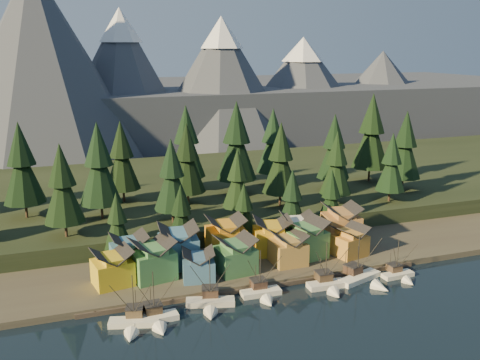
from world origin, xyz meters
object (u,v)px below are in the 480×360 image
object	(u,v)px
boat_3	(263,287)
boat_5	(365,274)
boat_0	(133,318)
boat_2	(210,298)
boat_1	(156,313)
boat_6	(401,270)
house_back_0	(130,252)
house_back_1	(178,245)
house_front_0	(112,266)
house_front_1	(153,258)
boat_4	(329,279)

from	to	relation	value
boat_3	boat_5	size ratio (longest dim) A/B	0.90
boat_0	boat_2	bearing A→B (deg)	26.06
boat_1	boat_3	xyz separation A→B (m)	(23.94, 3.74, -0.02)
boat_1	boat_6	size ratio (longest dim) A/B	1.13
boat_2	boat_3	world-z (taller)	boat_2
boat_6	house_back_0	distance (m)	63.65
boat_3	house_back_1	bearing A→B (deg)	127.06
house_back_1	house_front_0	bearing A→B (deg)	-156.21
boat_3	house_back_0	distance (m)	32.78
house_front_0	house_front_1	bearing A→B (deg)	-7.48
boat_0	boat_5	world-z (taller)	boat_5
boat_0	boat_1	xyz separation A→B (m)	(4.55, 0.18, 0.11)
boat_6	boat_5	bearing A→B (deg)	171.63
boat_0	boat_6	distance (m)	62.58
boat_5	house_back_0	world-z (taller)	boat_5
boat_2	house_front_1	world-z (taller)	house_front_1
boat_6	house_back_0	bearing A→B (deg)	156.89
house_front_1	boat_0	bearing A→B (deg)	-122.52
boat_5	house_front_0	size ratio (longest dim) A/B	1.34
boat_2	boat_3	bearing A→B (deg)	19.40
boat_1	boat_5	bearing A→B (deg)	0.48
house_back_1	house_front_1	bearing A→B (deg)	-139.84
boat_1	boat_2	bearing A→B (deg)	10.97
boat_2	house_front_0	world-z (taller)	boat_2
house_back_0	house_front_1	bearing A→B (deg)	-58.04
house_back_0	boat_2	bearing A→B (deg)	-61.69
house_front_1	boat_5	bearing A→B (deg)	-29.08
house_back_1	house_back_0	bearing A→B (deg)	-179.27
boat_3	boat_4	bearing A→B (deg)	-4.06
house_back_0	house_back_1	size ratio (longest dim) A/B	0.88
boat_3	house_back_0	bearing A→B (deg)	142.66
boat_0	boat_1	size ratio (longest dim) A/B	0.99
boat_5	house_back_0	xyz separation A→B (m)	(-50.36, 21.23, 4.04)
boat_5	boat_3	bearing A→B (deg)	159.74
house_back_0	house_back_1	bearing A→B (deg)	-8.71
boat_3	boat_6	xyz separation A→B (m)	(34.05, -1.89, -0.22)
boat_5	boat_0	bearing A→B (deg)	165.15
boat_1	boat_3	world-z (taller)	boat_1
house_front_1	house_back_1	size ratio (longest dim) A/B	1.03
house_front_0	boat_5	bearing A→B (deg)	-25.38
boat_0	house_back_0	world-z (taller)	house_back_0
house_front_0	house_back_0	bearing A→B (deg)	43.22
boat_0	boat_1	distance (m)	4.56
house_front_1	house_back_0	bearing A→B (deg)	115.52
boat_2	boat_5	bearing A→B (deg)	15.21
boat_3	boat_5	distance (m)	24.90
boat_2	boat_3	xyz separation A→B (m)	(12.03, 0.83, 0.02)
boat_5	house_back_1	size ratio (longest dim) A/B	1.24
house_back_1	boat_2	bearing A→B (deg)	-79.15
house_front_0	house_back_0	size ratio (longest dim) A/B	1.05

